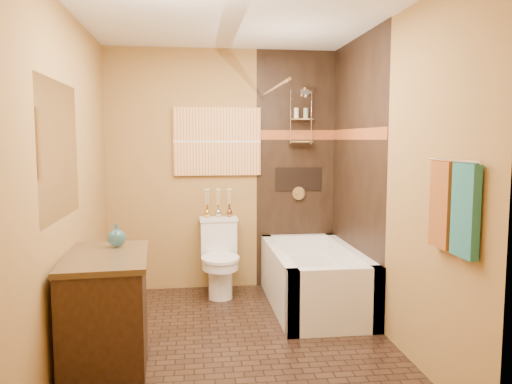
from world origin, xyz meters
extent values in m
plane|color=black|center=(0.00, 0.00, 0.00)|extent=(3.00, 3.00, 0.00)
cube|color=olive|center=(-1.20, 0.00, 1.25)|extent=(0.02, 3.00, 2.50)
cube|color=olive|center=(1.20, 0.00, 1.25)|extent=(0.02, 3.00, 2.50)
cube|color=olive|center=(0.00, 1.50, 1.25)|extent=(2.40, 0.02, 2.50)
cube|color=olive|center=(0.00, -1.50, 1.25)|extent=(2.40, 0.02, 2.50)
plane|color=silver|center=(0.00, 0.00, 2.50)|extent=(3.00, 3.00, 0.00)
cube|color=black|center=(0.78, 1.49, 1.25)|extent=(0.85, 0.01, 2.50)
cube|color=black|center=(1.19, 0.75, 1.25)|extent=(0.01, 1.50, 2.50)
cube|color=maroon|center=(0.78, 1.48, 1.62)|extent=(0.85, 0.01, 0.10)
cube|color=maroon|center=(1.18, 0.75, 1.62)|extent=(0.01, 1.50, 0.10)
cube|color=black|center=(0.80, 1.48, 1.15)|extent=(0.50, 0.01, 0.25)
cylinder|color=silver|center=(0.80, 1.35, 2.08)|extent=(0.02, 0.26, 0.02)
cylinder|color=silver|center=(0.80, 1.20, 2.03)|extent=(0.11, 0.11, 0.09)
cylinder|color=silver|center=(0.80, 1.47, 1.00)|extent=(0.14, 0.02, 0.14)
cylinder|color=silver|center=(0.40, 0.75, 2.02)|extent=(0.03, 1.55, 0.03)
cylinder|color=silver|center=(1.15, -1.05, 1.45)|extent=(0.02, 0.55, 0.02)
cube|color=#216F69|center=(1.16, -1.18, 1.18)|extent=(0.05, 0.22, 0.52)
cube|color=brown|center=(1.16, -0.92, 1.18)|extent=(0.05, 0.22, 0.52)
cube|color=orange|center=(-0.06, 1.48, 1.55)|extent=(0.90, 0.04, 0.70)
cube|color=white|center=(-1.19, -0.32, 1.50)|extent=(0.01, 1.00, 0.90)
cube|color=white|center=(0.80, 0.05, 0.28)|extent=(0.80, 0.10, 0.55)
cube|color=white|center=(0.80, 1.45, 0.28)|extent=(0.80, 0.10, 0.55)
cube|color=white|center=(0.45, 0.75, 0.28)|extent=(0.10, 1.50, 0.55)
cube|color=white|center=(1.15, 0.75, 0.28)|extent=(0.10, 1.50, 0.55)
cube|color=white|center=(0.80, 0.75, 0.17)|extent=(0.64, 1.34, 0.35)
cube|color=white|center=(-0.06, 1.39, 0.55)|extent=(0.38, 0.18, 0.37)
cube|color=white|center=(-0.06, 1.39, 0.75)|extent=(0.40, 0.20, 0.04)
cylinder|color=white|center=(-0.06, 1.10, 0.19)|extent=(0.23, 0.23, 0.37)
cylinder|color=white|center=(-0.06, 1.10, 0.35)|extent=(0.36, 0.36, 0.10)
cylinder|color=white|center=(-0.06, 1.10, 0.40)|extent=(0.38, 0.38, 0.03)
cube|color=black|center=(-0.92, -0.32, 0.38)|extent=(0.58, 0.89, 0.76)
cube|color=black|center=(-0.91, -0.32, 0.78)|extent=(0.61, 0.94, 0.04)
camera|label=1|loc=(-0.33, -3.72, 1.57)|focal=35.00mm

